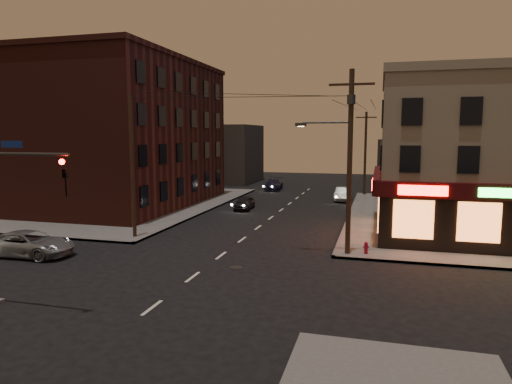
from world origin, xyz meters
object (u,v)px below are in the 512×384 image
(sedan_mid, at_px, (343,194))
(fire_hydrant, at_px, (366,247))
(sedan_near, at_px, (244,203))
(sedan_far, at_px, (274,184))
(suv_cross, at_px, (29,244))

(sedan_mid, xyz_separation_m, fire_hydrant, (2.94, -21.33, -0.17))
(sedan_near, relative_size, sedan_far, 0.75)
(fire_hydrant, bearing_deg, sedan_far, 112.49)
(sedan_far, bearing_deg, suv_cross, -105.99)
(sedan_near, distance_m, sedan_mid, 11.31)
(suv_cross, xyz_separation_m, fire_hydrant, (18.03, 4.86, -0.17))
(suv_cross, xyz_separation_m, sedan_near, (6.97, 18.32, -0.09))
(sedan_near, distance_m, sedan_far, 15.18)
(sedan_near, bearing_deg, suv_cross, -114.65)
(sedan_mid, height_order, fire_hydrant, sedan_mid)
(suv_cross, distance_m, sedan_near, 19.60)
(sedan_mid, bearing_deg, sedan_far, 141.91)
(suv_cross, distance_m, sedan_far, 34.05)
(sedan_near, bearing_deg, fire_hydrant, -54.39)
(sedan_mid, bearing_deg, sedan_near, -134.68)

